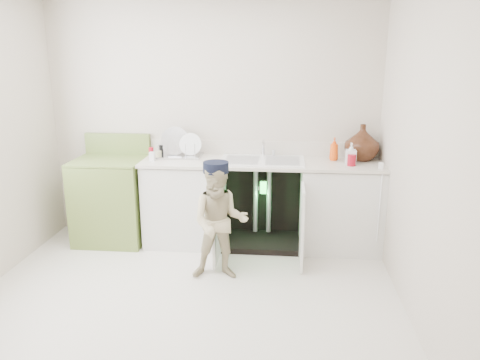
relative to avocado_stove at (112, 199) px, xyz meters
name	(u,v)px	position (x,y,z in m)	size (l,w,h in m)	color
ground	(187,298)	(1.04, -1.18, -0.46)	(3.50, 3.50, 0.00)	beige
room_shell	(182,150)	(1.04, -1.18, 0.79)	(6.00, 5.50, 1.26)	beige
counter_run	(266,200)	(1.63, 0.03, 0.02)	(2.44, 1.02, 1.26)	white
avocado_stove	(112,199)	(0.00, 0.00, 0.00)	(0.72, 0.65, 1.11)	olive
repair_worker	(220,221)	(1.26, -0.78, 0.08)	(0.67, 0.68, 1.06)	tan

